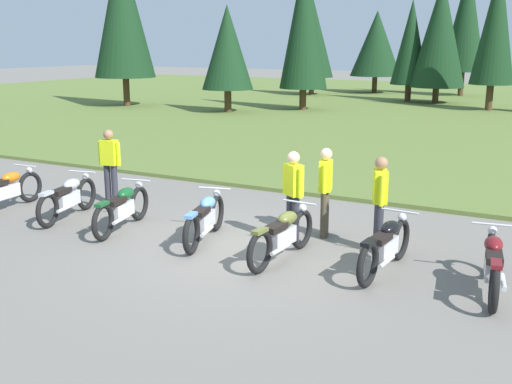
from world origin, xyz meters
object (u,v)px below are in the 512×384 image
motorcycle_british_green (122,208)px  rider_with_back_turned (325,187)px  motorcycle_maroon (493,264)px  rider_in_hivis_vest (110,162)px  rider_near_row_end (293,191)px  rider_checking_bike (380,199)px  motorcycle_sky_blue (205,218)px  motorcycle_orange (6,190)px  motorcycle_black (386,246)px  motorcycle_silver (68,197)px  motorcycle_olive (283,235)px

motorcycle_british_green → rider_with_back_turned: rider_with_back_turned is taller
motorcycle_british_green → motorcycle_maroon: (6.71, 0.09, 0.00)m
motorcycle_maroon → rider_in_hivis_vest: size_ratio=1.25×
rider_in_hivis_vest → rider_near_row_end: (4.77, -0.61, 0.00)m
rider_in_hivis_vest → rider_checking_bike: (6.28, -0.39, 0.00)m
motorcycle_sky_blue → motorcycle_orange: bearing=-178.2°
rider_with_back_turned → rider_near_row_end: size_ratio=1.00×
motorcycle_sky_blue → rider_checking_bike: bearing=17.5°
motorcycle_orange → motorcycle_sky_blue: 5.00m
motorcycle_black → motorcycle_maroon: 1.59m
motorcycle_silver → motorcycle_maroon: size_ratio=0.99×
motorcycle_orange → rider_in_hivis_vest: bearing=41.6°
motorcycle_sky_blue → motorcycle_olive: size_ratio=0.98×
motorcycle_black → rider_in_hivis_vest: size_ratio=1.26×
motorcycle_orange → motorcycle_black: (8.33, 0.18, 0.00)m
motorcycle_maroon → rider_checking_bike: bearing=153.8°
motorcycle_silver → rider_near_row_end: (4.73, 0.74, 0.51)m
motorcycle_sky_blue → rider_with_back_turned: 2.28m
motorcycle_sky_blue → motorcycle_maroon: 4.91m
motorcycle_british_green → rider_near_row_end: (3.22, 0.84, 0.51)m
rider_checking_bike → rider_in_hivis_vest: bearing=176.5°
motorcycle_black → rider_near_row_end: 2.09m
motorcycle_british_green → rider_near_row_end: size_ratio=1.25×
motorcycle_sky_blue → rider_checking_bike: size_ratio=1.24×
rider_checking_bike → motorcycle_orange: bearing=-172.2°
motorcycle_olive → motorcycle_maroon: 3.26m
motorcycle_orange → rider_with_back_turned: bearing=12.1°
motorcycle_silver → motorcycle_black: size_ratio=0.99×
motorcycle_black → motorcycle_maroon: size_ratio=1.01×
motorcycle_orange → motorcycle_british_green: bearing=0.3°
motorcycle_sky_blue → rider_near_row_end: 1.67m
rider_checking_bike → rider_with_back_turned: bearing=161.8°
motorcycle_olive → rider_in_hivis_vest: (-5.00, 1.54, 0.51)m
motorcycle_sky_blue → rider_with_back_turned: size_ratio=1.24×
motorcycle_british_green → rider_in_hivis_vest: size_ratio=1.25×
motorcycle_orange → rider_near_row_end: 6.50m
motorcycle_orange → motorcycle_sky_blue: size_ratio=1.02×
motorcycle_british_green → motorcycle_orange: bearing=-179.7°
motorcycle_orange → motorcycle_sky_blue: same height
motorcycle_silver → rider_near_row_end: 4.82m
rider_with_back_turned → motorcycle_silver: bearing=-165.4°
motorcycle_black → rider_in_hivis_vest: 6.82m
rider_in_hivis_vest → rider_checking_bike: size_ratio=1.00×
rider_in_hivis_vest → motorcycle_olive: bearing=-17.1°
motorcycle_black → motorcycle_olive: bearing=-171.5°
motorcycle_sky_blue → rider_checking_bike: rider_checking_bike is taller
motorcycle_silver → rider_checking_bike: bearing=8.7°
rider_near_row_end → motorcycle_olive: bearing=-75.6°
motorcycle_british_green → motorcycle_black: 5.13m
motorcycle_black → motorcycle_orange: bearing=-178.7°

